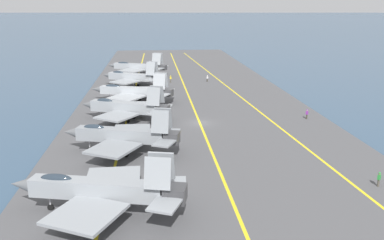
# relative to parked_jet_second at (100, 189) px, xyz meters

# --- Properties ---
(ground_plane) EXTENTS (2000.00, 2000.00, 0.00)m
(ground_plane) POSITION_rel_parked_jet_second_xyz_m (29.63, -12.89, -2.91)
(ground_plane) COLOR #334C66
(carrier_deck) EXTENTS (227.25, 44.86, 0.40)m
(carrier_deck) POSITION_rel_parked_jet_second_xyz_m (29.63, -12.89, -2.71)
(carrier_deck) COLOR #4C4C4F
(carrier_deck) RESTS_ON ground
(deck_stripe_foul_line) EXTENTS (204.09, 14.06, 0.01)m
(deck_stripe_foul_line) POSITION_rel_parked_jet_second_xyz_m (29.63, -25.23, -2.51)
(deck_stripe_foul_line) COLOR yellow
(deck_stripe_foul_line) RESTS_ON carrier_deck
(deck_stripe_centerline) EXTENTS (204.52, 0.36, 0.01)m
(deck_stripe_centerline) POSITION_rel_parked_jet_second_xyz_m (29.63, -12.89, -2.51)
(deck_stripe_centerline) COLOR yellow
(deck_stripe_centerline) RESTS_ON carrier_deck
(deck_stripe_edge_line) EXTENTS (204.50, 3.55, 0.01)m
(deck_stripe_edge_line) POSITION_rel_parked_jet_second_xyz_m (29.63, -0.56, -2.51)
(deck_stripe_edge_line) COLOR yellow
(deck_stripe_edge_line) RESTS_ON carrier_deck
(parked_jet_second) EXTENTS (13.84, 17.14, 6.28)m
(parked_jet_second) POSITION_rel_parked_jet_second_xyz_m (0.00, 0.00, 0.00)
(parked_jet_second) COLOR gray
(parked_jet_second) RESTS_ON carrier_deck
(parked_jet_third) EXTENTS (13.81, 16.00, 6.37)m
(parked_jet_third) POSITION_rel_parked_jet_second_xyz_m (16.16, -1.07, 0.06)
(parked_jet_third) COLOR gray
(parked_jet_third) RESTS_ON carrier_deck
(parked_jet_fourth) EXTENTS (13.76, 16.10, 6.21)m
(parked_jet_fourth) POSITION_rel_parked_jet_second_xyz_m (32.42, -0.56, -0.21)
(parked_jet_fourth) COLOR gray
(parked_jet_fourth) RESTS_ON carrier_deck
(parked_jet_fifth) EXTENTS (14.12, 17.45, 6.16)m
(parked_jet_fifth) POSITION_rel_parked_jet_second_xyz_m (46.04, -1.26, -0.24)
(parked_jet_fifth) COLOR #9EA3A8
(parked_jet_fifth) RESTS_ON carrier_deck
(parked_jet_sixth) EXTENTS (13.32, 15.47, 6.41)m
(parked_jet_sixth) POSITION_rel_parked_jet_second_xyz_m (61.58, -0.49, -0.01)
(parked_jet_sixth) COLOR #93999E
(parked_jet_sixth) RESTS_ON carrier_deck
(parked_jet_seventh) EXTENTS (14.00, 17.34, 6.51)m
(parked_jet_seventh) POSITION_rel_parked_jet_second_xyz_m (77.53, -1.31, 0.10)
(parked_jet_seventh) COLOR #93999E
(parked_jet_seventh) RESTS_ON carrier_deck
(crew_purple_vest) EXTENTS (0.45, 0.45, 1.72)m
(crew_purple_vest) POSITION_rel_parked_jet_second_xyz_m (30.22, -31.69, -1.57)
(crew_purple_vest) COLOR #383328
(crew_purple_vest) RESTS_ON carrier_deck
(crew_white_vest) EXTENTS (0.42, 0.46, 1.69)m
(crew_white_vest) POSITION_rel_parked_jet_second_xyz_m (66.81, -19.21, -1.58)
(crew_white_vest) COLOR #383328
(crew_white_vest) RESTS_ON carrier_deck
(crew_green_vest) EXTENTS (0.44, 0.46, 1.68)m
(crew_green_vest) POSITION_rel_parked_jet_second_xyz_m (3.11, -29.45, -1.59)
(crew_green_vest) COLOR #4C473D
(crew_green_vest) RESTS_ON carrier_deck
(crew_yellow_vest) EXTENTS (0.28, 0.40, 1.85)m
(crew_yellow_vest) POSITION_rel_parked_jet_second_xyz_m (66.54, -9.77, -1.49)
(crew_yellow_vest) COLOR #4C473D
(crew_yellow_vest) RESTS_ON carrier_deck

